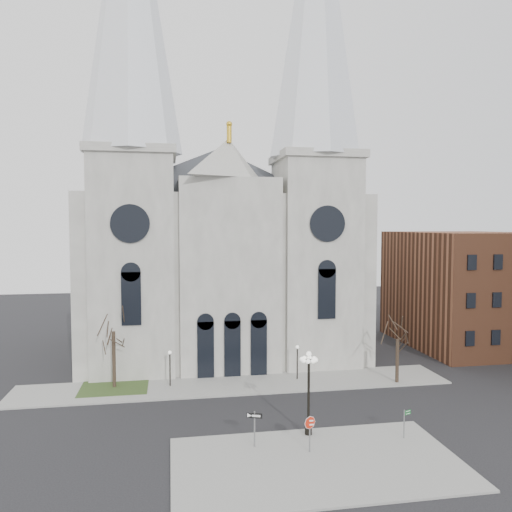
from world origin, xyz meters
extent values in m
plane|color=black|center=(0.00, 0.00, 0.00)|extent=(160.00, 160.00, 0.00)
cube|color=gray|center=(3.00, -5.00, 0.07)|extent=(18.00, 10.00, 0.14)
cube|color=gray|center=(0.00, 11.00, 0.07)|extent=(40.00, 6.00, 0.14)
cube|color=#30481F|center=(-11.00, 12.00, 0.09)|extent=(6.00, 5.00, 0.18)
cube|color=gray|center=(0.00, 26.00, 9.00)|extent=(30.00, 24.00, 18.00)
pyramid|color=#2D3035|center=(0.00, 26.00, 24.00)|extent=(33.00, 26.40, 6.00)
cube|color=gray|center=(-9.50, 17.50, 11.00)|extent=(8.00, 8.00, 22.00)
cylinder|color=black|center=(-9.50, 13.45, 15.00)|extent=(3.60, 0.30, 3.60)
cube|color=gray|center=(9.50, 17.50, 11.00)|extent=(8.00, 8.00, 22.00)
cone|color=silver|center=(9.50, 17.50, 38.00)|extent=(9.92, 9.92, 32.00)
cylinder|color=black|center=(9.50, 13.45, 15.00)|extent=(3.60, 0.30, 3.60)
cube|color=gray|center=(0.00, 16.00, 9.75)|extent=(10.00, 5.00, 19.50)
pyramid|color=gray|center=(0.00, 16.00, 21.50)|extent=(11.00, 5.00, 4.00)
cube|color=brown|center=(30.00, 22.00, 7.00)|extent=(14.00, 18.00, 14.00)
cylinder|color=black|center=(-11.00, 12.00, 2.62)|extent=(0.32, 0.32, 5.25)
cylinder|color=black|center=(15.00, 9.00, 2.10)|extent=(0.32, 0.32, 4.20)
cylinder|color=black|center=(-6.00, 11.50, 1.64)|extent=(0.12, 0.12, 3.00)
sphere|color=white|center=(-6.00, 11.50, 3.24)|extent=(0.32, 0.32, 0.32)
cylinder|color=black|center=(6.00, 11.50, 1.64)|extent=(0.12, 0.12, 3.00)
sphere|color=white|center=(6.00, 11.50, 3.24)|extent=(0.32, 0.32, 0.32)
cylinder|color=slate|center=(2.91, -3.62, 1.30)|extent=(0.09, 0.09, 2.31)
cylinder|color=red|center=(2.91, -3.62, 2.10)|extent=(0.80, 0.06, 0.80)
cylinder|color=white|center=(2.91, -3.62, 2.10)|extent=(0.86, 0.04, 0.86)
cube|color=white|center=(2.91, -3.62, 2.23)|extent=(0.44, 0.03, 0.10)
cube|color=white|center=(2.91, -3.62, 1.97)|extent=(0.50, 0.03, 0.10)
cylinder|color=black|center=(3.58, -0.95, 2.76)|extent=(0.18, 0.18, 5.23)
cylinder|color=black|center=(3.58, -0.95, 0.59)|extent=(0.50, 0.50, 0.91)
sphere|color=white|center=(3.58, -0.95, 5.88)|extent=(0.36, 0.36, 0.36)
cylinder|color=slate|center=(-0.49, -2.21, 1.33)|extent=(0.10, 0.10, 2.39)
cube|color=black|center=(-0.49, -2.21, 2.24)|extent=(1.01, 0.35, 0.34)
cylinder|color=slate|center=(9.91, -2.69, 1.14)|extent=(0.08, 0.08, 1.99)
cube|color=#0D601F|center=(10.21, -2.58, 2.00)|extent=(0.54, 0.23, 0.14)
cube|color=#0D601F|center=(10.21, -2.58, 1.82)|extent=(0.54, 0.23, 0.14)
camera|label=1|loc=(-5.91, -34.05, 14.83)|focal=35.00mm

